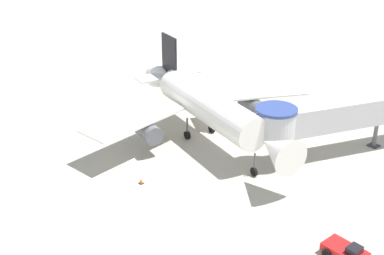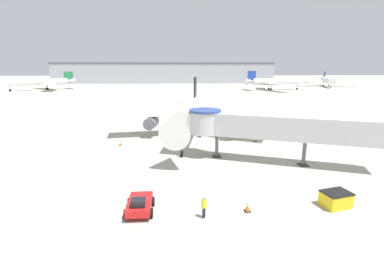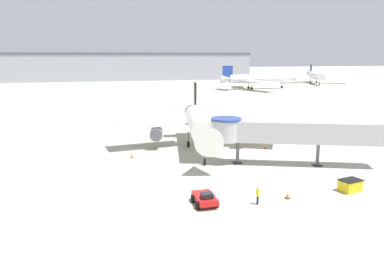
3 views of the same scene
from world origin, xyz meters
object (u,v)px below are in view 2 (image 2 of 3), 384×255
(ground_crew_marshaller, at_px, (204,206))
(background_jet_green_tail, at_px, (41,82))
(traffic_cone_apron_front, at_px, (247,207))
(background_jet_blue_tail, at_px, (275,82))
(traffic_cone_starboard_wing, at_px, (255,140))
(traffic_cone_port_wing, at_px, (120,143))
(service_container_yellow, at_px, (336,199))
(main_airplane, at_px, (190,114))
(jet_bridge, at_px, (266,126))
(pushback_tug_red, at_px, (140,204))
(background_jet_navy_tail, at_px, (327,80))

(ground_crew_marshaller, relative_size, background_jet_green_tail, 0.05)
(traffic_cone_apron_front, distance_m, background_jet_blue_tail, 128.61)
(traffic_cone_starboard_wing, distance_m, ground_crew_marshaller, 23.26)
(traffic_cone_apron_front, bearing_deg, background_jet_blue_tail, 68.66)
(traffic_cone_apron_front, height_order, background_jet_green_tail, background_jet_green_tail)
(traffic_cone_port_wing, height_order, background_jet_blue_tail, background_jet_blue_tail)
(service_container_yellow, xyz_separation_m, traffic_cone_starboard_wing, (-0.97, 19.69, -0.31))
(main_airplane, distance_m, background_jet_blue_tail, 109.72)
(jet_bridge, distance_m, ground_crew_marshaller, 15.30)
(pushback_tug_red, bearing_deg, main_airplane, 75.80)
(main_airplane, bearing_deg, background_jet_green_tail, 135.70)
(pushback_tug_red, xyz_separation_m, service_container_yellow, (16.37, 0.04, -0.04))
(service_container_yellow, distance_m, traffic_cone_port_wing, 29.11)
(traffic_cone_starboard_wing, height_order, traffic_cone_apron_front, traffic_cone_apron_front)
(main_airplane, xyz_separation_m, background_jet_navy_tail, (93.80, 121.18, 0.05))
(pushback_tug_red, height_order, service_container_yellow, pushback_tug_red)
(background_jet_blue_tail, bearing_deg, main_airplane, 149.43)
(traffic_cone_apron_front, xyz_separation_m, ground_crew_marshaller, (-3.64, -0.74, 0.66))
(main_airplane, xyz_separation_m, background_jet_blue_tail, (50.45, 97.44, 0.33))
(jet_bridge, relative_size, traffic_cone_port_wing, 30.39)
(service_container_yellow, xyz_separation_m, background_jet_navy_tail, (82.50, 143.07, 3.56))
(jet_bridge, bearing_deg, pushback_tug_red, -121.94)
(background_jet_blue_tail, bearing_deg, traffic_cone_starboard_wing, 154.86)
(ground_crew_marshaller, height_order, background_jet_navy_tail, background_jet_navy_tail)
(jet_bridge, distance_m, traffic_cone_apron_front, 13.08)
(service_container_yellow, bearing_deg, main_airplane, 117.30)
(traffic_cone_starboard_wing, relative_size, traffic_cone_apron_front, 0.88)
(traffic_cone_starboard_wing, bearing_deg, traffic_cone_port_wing, -178.12)
(ground_crew_marshaller, relative_size, background_jet_blue_tail, 0.05)
(main_airplane, relative_size, background_jet_blue_tail, 0.76)
(ground_crew_marshaller, height_order, background_jet_blue_tail, background_jet_blue_tail)
(traffic_cone_starboard_wing, xyz_separation_m, traffic_cone_apron_front, (-6.66, -20.10, 0.05))
(background_jet_blue_tail, xyz_separation_m, background_jet_navy_tail, (43.35, 23.74, -0.28))
(service_container_yellow, xyz_separation_m, background_jet_green_tail, (-87.36, 126.16, 3.66))
(background_jet_blue_tail, bearing_deg, jet_bridge, 155.80)
(main_airplane, bearing_deg, jet_bridge, -41.74)
(jet_bridge, bearing_deg, traffic_cone_port_wing, 177.32)
(pushback_tug_red, relative_size, background_jet_navy_tail, 0.09)
(pushback_tug_red, xyz_separation_m, background_jet_blue_tail, (55.52, 119.37, 3.81))
(traffic_cone_apron_front, relative_size, background_jet_blue_tail, 0.02)
(main_airplane, xyz_separation_m, traffic_cone_starboard_wing, (10.32, -2.20, -3.82))
(traffic_cone_apron_front, relative_size, ground_crew_marshaller, 0.45)
(traffic_cone_port_wing, xyz_separation_m, background_jet_navy_tail, (104.54, 124.07, 3.87))
(traffic_cone_apron_front, relative_size, background_jet_green_tail, 0.02)
(pushback_tug_red, height_order, traffic_cone_port_wing, pushback_tug_red)
(jet_bridge, xyz_separation_m, traffic_cone_apron_front, (-5.15, -11.28, -4.16))
(traffic_cone_starboard_wing, xyz_separation_m, traffic_cone_port_wing, (-21.07, -0.69, -0.00))
(pushback_tug_red, height_order, background_jet_navy_tail, background_jet_navy_tail)
(jet_bridge, height_order, background_jet_green_tail, background_jet_green_tail)
(main_airplane, xyz_separation_m, jet_bridge, (8.81, -11.02, 0.39))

